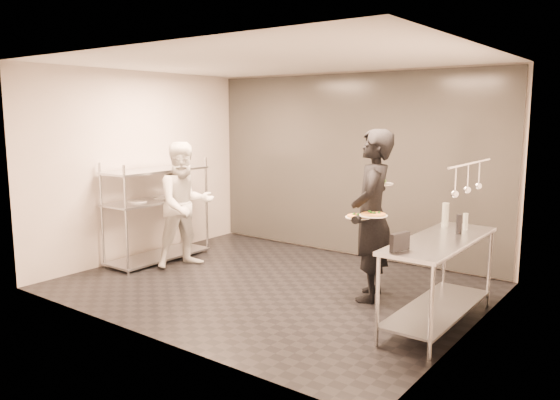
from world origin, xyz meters
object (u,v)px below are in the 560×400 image
Objects in this scene: prep_counter at (439,267)px; pizza_plate_near at (358,216)px; waiter at (372,215)px; pos_monitor at (400,242)px; chef at (185,205)px; bottle_dark at (459,224)px; pass_rack at (157,209)px; bottle_green at (445,215)px; bottle_clear at (465,221)px; pizza_plate_far at (373,215)px; salad_plate at (380,182)px.

pizza_plate_near is at bearing 172.55° from prep_counter.
pizza_plate_near is (-1.02, 0.13, 0.39)m from prep_counter.
pos_monitor is at bearing 18.81° from waiter.
pizza_plate_near is 1.22× the size of pos_monitor.
waiter reaches higher than chef.
waiter reaches higher than bottle_dark.
pass_rack is 4.20m from bottle_green.
bottle_green reaches higher than bottle_clear.
bottle_dark reaches higher than bottle_clear.
pass_rack is 3.40m from waiter.
prep_counter is 6.67× the size of bottle_green.
pizza_plate_far is (2.90, 0.12, 0.16)m from chef.
waiter reaches higher than salad_plate.
prep_counter is 0.82m from pos_monitor.
bottle_green is at bearing -1.78° from salad_plate.
chef is at bearing -171.19° from bottle_clear.
pizza_plate_near is 0.97m from bottle_green.
waiter is at bearing 121.08° from pizza_plate_far.
chef is 6.61× the size of bottle_green.
chef is at bearing -177.32° from pizza_plate_near.
bottle_clear is (0.23, -0.01, -0.05)m from bottle_green.
pass_rack is 6.73× the size of pos_monitor.
bottle_dark is (0.90, 0.20, -0.03)m from pizza_plate_far.
pass_rack is at bearing -172.25° from bottle_clear.
pizza_plate_far is at bearing -1.36° from pizza_plate_near.
pizza_plate_far reaches higher than pos_monitor.
chef is (-2.78, -0.33, -0.11)m from waiter.
waiter reaches higher than pass_rack.
salad_plate is at bearing 170.48° from waiter.
pos_monitor reaches higher than prep_counter.
waiter is 1.02m from bottle_dark.
bottle_green reaches higher than pizza_plate_far.
bottle_clear is at bearing -2.08° from salad_plate.
salad_plate reaches higher than prep_counter.
bottle_green is at bearing 8.34° from pass_rack.
prep_counter is at bearing -7.45° from pizza_plate_near.
prep_counter is 8.74× the size of bottle_dark.
pass_rack is 5.05× the size of pizza_plate_far.
salad_plate is 1.65m from pos_monitor.
pos_monitor is (0.88, -1.35, -0.35)m from salad_plate.
bottle_dark is (0.02, -0.27, 0.01)m from bottle_clear.
waiter is 7.42× the size of bottle_green.
pos_monitor is (3.61, -0.73, 0.11)m from chef.
pizza_plate_far is 1.11m from pos_monitor.
salad_plate is (3.33, 0.63, 0.59)m from pass_rack.
waiter is at bearing 5.67° from pass_rack.
waiter is 6.39× the size of salad_plate.
pass_rack is 7.77× the size of bottle_dark.
pizza_plate_near is 1.11m from bottle_dark.
prep_counter is at bearing -94.91° from bottle_clear.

